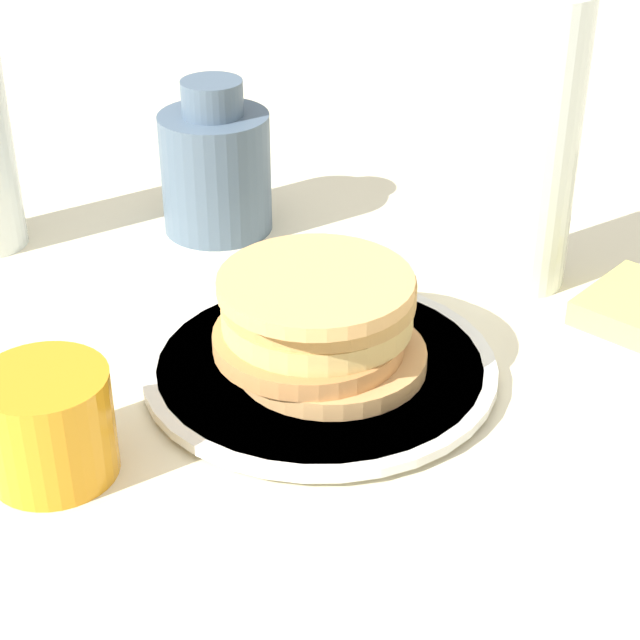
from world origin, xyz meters
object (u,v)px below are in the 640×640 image
Objects in this scene: plate at (320,368)px; pancake_stack at (318,318)px; juice_glass at (49,425)px; water_bottle_near at (531,142)px; cream_jug at (216,167)px.

pancake_stack is at bearing -27.57° from plate.
juice_glass is at bearing 60.12° from plate.
juice_glass reaches higher than plate.
plate is 0.25m from water_bottle_near.
cream_jug is (0.19, -0.17, 0.05)m from plate.
water_bottle_near reaches higher than pancake_stack.
plate is 3.11× the size of juice_glass.
cream_jug is at bearing -41.74° from plate.
cream_jug reaches higher than juice_glass.
water_bottle_near is (-0.08, -0.21, 0.07)m from pancake_stack.
pancake_stack is at bearing -119.22° from juice_glass.
pancake_stack is at bearing 138.13° from cream_jug.
cream_jug is 0.54× the size of water_bottle_near.
juice_glass is at bearing 60.78° from pancake_stack.
plate is at bearing 69.40° from water_bottle_near.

